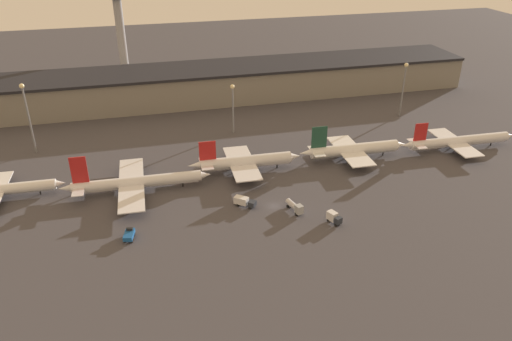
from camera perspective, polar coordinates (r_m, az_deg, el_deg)
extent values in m
plane|color=#423F44|center=(156.64, 2.09, -4.08)|extent=(600.00, 600.00, 0.00)
cube|color=gray|center=(247.42, -4.78, 9.81)|extent=(253.45, 29.15, 14.57)
cube|color=black|center=(245.16, -4.85, 11.56)|extent=(253.45, 31.15, 1.20)
cone|color=white|center=(174.73, -21.58, -1.38)|extent=(4.20, 3.37, 3.25)
cylinder|color=gray|center=(186.26, -27.01, -1.31)|extent=(3.82, 1.99, 1.88)
cylinder|color=black|center=(177.10, -23.43, -2.28)|extent=(0.50, 0.50, 1.54)
cylinder|color=silver|center=(167.60, -13.37, -1.26)|extent=(41.63, 4.92, 3.65)
cylinder|color=silver|center=(167.90, -13.34, -1.45)|extent=(39.53, 4.31, 3.10)
cone|color=silver|center=(168.16, -5.94, -0.50)|extent=(4.48, 3.60, 3.46)
cone|color=silver|center=(169.78, -20.80, -1.91)|extent=(5.56, 3.27, 3.10)
cube|color=red|center=(166.36, -19.58, 0.06)|extent=(5.11, 0.56, 8.96)
cube|color=silver|center=(169.06, -19.56, -1.70)|extent=(4.05, 13.30, 0.24)
cube|color=silver|center=(167.91, -14.05, -1.46)|extent=(9.14, 36.88, 0.36)
cylinder|color=gray|center=(177.52, -13.61, -0.21)|extent=(4.07, 2.13, 2.01)
cylinder|color=gray|center=(159.50, -13.55, -3.55)|extent=(4.07, 2.13, 2.01)
cylinder|color=black|center=(168.91, -8.36, -1.55)|extent=(0.50, 0.50, 1.64)
cylinder|color=black|center=(170.22, -13.97, -1.88)|extent=(0.50, 0.50, 1.64)
cylinder|color=black|center=(167.67, -13.97, -2.35)|extent=(0.50, 0.50, 1.64)
cylinder|color=silver|center=(175.49, -1.12, 1.07)|extent=(32.28, 5.11, 4.13)
cylinder|color=silver|center=(175.81, -1.12, 0.86)|extent=(30.65, 4.45, 3.51)
cone|color=silver|center=(179.36, 4.31, 1.61)|extent=(5.07, 4.07, 3.92)
cone|color=silver|center=(173.12, -6.81, 0.59)|extent=(6.30, 3.70, 3.51)
cube|color=red|center=(171.23, -5.57, 2.27)|extent=(5.79, 0.58, 6.80)
cube|color=silver|center=(173.28, -5.71, 0.80)|extent=(4.43, 10.05, 0.24)
cube|color=silver|center=(175.44, -1.63, 0.87)|extent=(9.92, 27.83, 0.36)
cylinder|color=gray|center=(183.02, -1.80, 1.57)|extent=(4.61, 2.41, 2.27)
cylinder|color=gray|center=(169.52, -0.80, -0.66)|extent=(4.61, 2.41, 2.27)
cylinder|color=black|center=(179.15, 2.42, 0.56)|extent=(0.50, 0.50, 1.86)
cylinder|color=black|center=(178.01, -1.72, 0.39)|extent=(0.50, 0.50, 1.86)
cylinder|color=black|center=(175.12, -1.52, -0.09)|extent=(0.50, 0.50, 1.86)
cylinder|color=white|center=(188.27, 11.20, 2.43)|extent=(33.72, 5.13, 4.10)
cylinder|color=#ADB2B7|center=(188.57, 11.18, 2.23)|extent=(32.02, 4.47, 3.49)
cone|color=white|center=(195.89, 16.06, 2.86)|extent=(5.04, 4.05, 3.90)
cone|color=white|center=(181.93, 5.91, 2.02)|extent=(6.26, 3.67, 3.49)
cube|color=#1E4738|center=(180.81, 7.24, 3.80)|extent=(5.75, 0.58, 8.11)
cube|color=white|center=(182.85, 6.95, 2.21)|extent=(4.40, 9.76, 0.24)
cube|color=white|center=(187.84, 10.71, 2.24)|extent=(9.84, 27.04, 0.36)
cylinder|color=gray|center=(195.02, 10.12, 2.82)|extent=(4.58, 2.39, 2.26)
cylinder|color=gray|center=(182.68, 11.85, 0.90)|extent=(4.58, 2.39, 2.26)
cylinder|color=black|center=(194.30, 14.31, 1.92)|extent=(0.50, 0.50, 1.85)
cylinder|color=black|center=(190.24, 10.46, 1.78)|extent=(0.50, 0.50, 1.85)
cylinder|color=black|center=(187.54, 10.83, 1.35)|extent=(0.50, 0.50, 1.85)
cylinder|color=silver|center=(208.07, 22.23, 3.17)|extent=(41.17, 4.90, 3.64)
cylinder|color=silver|center=(208.31, 22.20, 3.01)|extent=(39.10, 4.29, 3.09)
cone|color=silver|center=(220.76, 26.90, 3.56)|extent=(4.47, 3.59, 3.45)
cone|color=silver|center=(196.73, 16.96, 2.79)|extent=(5.55, 3.26, 3.09)
cube|color=red|center=(197.03, 18.32, 4.21)|extent=(5.10, 0.56, 6.87)
cube|color=silver|center=(198.43, 17.92, 2.94)|extent=(3.93, 9.80, 0.24)
cube|color=silver|center=(207.11, 21.74, 3.02)|extent=(8.82, 27.16, 0.36)
cylinder|color=gray|center=(213.92, 20.90, 3.57)|extent=(4.06, 2.12, 2.00)
cylinder|color=gray|center=(202.73, 23.08, 1.85)|extent=(4.06, 2.12, 2.00)
cylinder|color=black|center=(217.32, 25.26, 2.80)|extent=(0.50, 0.50, 1.64)
cylinder|color=black|center=(209.03, 21.42, 2.64)|extent=(0.50, 0.50, 1.64)
cylinder|color=black|center=(206.87, 21.84, 2.31)|extent=(0.50, 0.50, 1.64)
cube|color=#282D38|center=(148.37, 9.39, -5.67)|extent=(2.44, 2.10, 1.98)
cube|color=silver|center=(149.65, 8.70, -5.15)|extent=(3.03, 3.51, 2.64)
cylinder|color=black|center=(149.61, 9.52, -5.95)|extent=(0.82, 1.03, 0.90)
cylinder|color=black|center=(148.65, 9.11, -6.16)|extent=(0.82, 1.03, 0.90)
cylinder|color=black|center=(151.33, 8.70, -5.46)|extent=(0.82, 1.03, 0.90)
cylinder|color=black|center=(150.38, 8.28, -5.66)|extent=(0.82, 1.03, 0.90)
cube|color=#9EA3A8|center=(151.56, 4.94, -4.44)|extent=(2.46, 2.61, 2.67)
cylinder|color=#B7B7BC|center=(154.72, 4.13, -3.87)|extent=(2.88, 5.16, 1.80)
cylinder|color=black|center=(152.98, 5.10, -4.83)|extent=(0.70, 0.99, 0.90)
cylinder|color=black|center=(152.28, 4.62, -4.97)|extent=(0.70, 0.99, 0.90)
cylinder|color=black|center=(156.57, 4.11, -3.96)|extent=(0.70, 0.99, 0.90)
cylinder|color=black|center=(155.88, 3.64, -4.10)|extent=(0.70, 0.99, 0.90)
cube|color=#282D38|center=(154.76, -0.44, -3.81)|extent=(3.08, 3.11, 1.66)
cube|color=silver|center=(156.04, -1.70, -3.43)|extent=(4.81, 4.52, 2.21)
cylinder|color=black|center=(156.08, -0.38, -3.99)|extent=(1.06, 1.02, 0.90)
cylinder|color=black|center=(154.75, -0.65, -4.30)|extent=(1.06, 1.02, 0.90)
cylinder|color=black|center=(157.76, -1.84, -3.64)|extent=(1.06, 1.02, 0.90)
cylinder|color=black|center=(156.43, -2.13, -3.93)|extent=(1.06, 1.02, 0.90)
cube|color=#195199|center=(145.46, -14.31, -7.13)|extent=(3.58, 5.51, 1.30)
cube|color=black|center=(145.91, -14.26, -6.51)|extent=(1.88, 1.07, 0.80)
cylinder|color=black|center=(147.49, -14.51, -7.06)|extent=(0.81, 1.02, 0.90)
cylinder|color=black|center=(147.07, -13.78, -7.07)|extent=(0.81, 1.02, 0.90)
cylinder|color=black|center=(144.89, -14.76, -7.79)|extent=(0.81, 1.02, 0.90)
cylinder|color=black|center=(144.47, -14.02, -7.80)|extent=(0.81, 1.02, 0.90)
cylinder|color=slate|center=(204.39, -24.47, 5.18)|extent=(0.70, 0.70, 25.71)
sphere|color=beige|center=(200.25, -25.21, 8.73)|extent=(1.80, 1.80, 1.80)
cylinder|color=slate|center=(205.45, -2.65, 6.83)|extent=(0.70, 0.70, 19.29)
sphere|color=beige|center=(202.08, -2.71, 9.55)|extent=(1.80, 1.80, 1.80)
cylinder|color=slate|center=(231.77, 16.41, 8.62)|extent=(0.70, 0.70, 22.80)
sphere|color=beige|center=(228.41, 16.81, 11.47)|extent=(1.80, 1.80, 1.80)
cylinder|color=#99999E|center=(279.04, -15.09, 14.05)|extent=(4.40, 4.40, 43.08)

